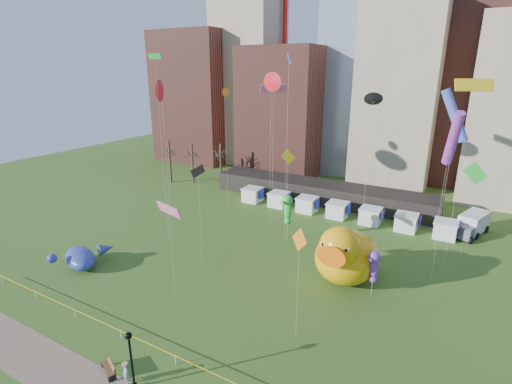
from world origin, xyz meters
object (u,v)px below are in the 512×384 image
Objects in this scene: big_duck at (345,255)px; whale_inflatable at (82,257)px; lamppost at (131,354)px; seahorse_green at (288,207)px; park_bench at (110,367)px; seahorse_purple at (374,264)px; box_truck at (472,224)px; woman at (126,374)px; small_duck at (363,262)px.

big_duck is 29.74m from whale_inflatable.
lamppost is (-8.68, -21.42, -0.28)m from big_duck.
park_bench is (-1.71, -27.48, -4.26)m from seahorse_green.
lamppost is (-11.91, -20.24, -0.58)m from seahorse_purple.
box_truck is at bearing 64.95° from big_duck.
seahorse_green is at bearing 91.94° from lamppost.
big_duck is 23.54m from woman.
seahorse_green is at bearing 151.03° from big_duck.
box_truck is (11.43, 20.91, -1.73)m from big_duck.
box_truck is at bearing 85.46° from seahorse_purple.
woman is at bearing -73.40° from seahorse_green.
box_truck reaches higher than woman.
lamppost is 0.66× the size of box_truck.
small_duck is 0.80× the size of seahorse_purple.
big_duck is at bearing 85.57° from woman.
lamppost is at bearing 22.53° from park_bench.
box_truck is at bearing 64.58° from lamppost.
seahorse_green is 3.89× the size of woman.
whale_inflatable is at bearing -118.75° from seahorse_green.
lamppost is at bearing -96.54° from box_truck.
small_duck is at bearing 86.98° from park_bench.
small_duck is 0.54× the size of box_truck.
box_truck is (21.05, 14.76, -3.31)m from seahorse_green.
big_duck is 23.89m from box_truck.
woman is (17.86, -9.88, -0.28)m from whale_inflatable.
seahorse_green is 27.87m from park_bench.
seahorse_purple is at bearing 41.72° from whale_inflatable.
box_truck is 4.38× the size of woman.
seahorse_purple is 32.35m from whale_inflatable.
seahorse_green is (-9.62, 6.15, 1.58)m from big_duck.
lamppost is at bearing -71.77° from seahorse_green.
big_duck is 24.30m from park_bench.
big_duck reaches higher than box_truck.
small_duck is (1.26, 2.97, -1.95)m from big_duck.
lamppost is (-9.95, -24.39, 1.67)m from small_duck.
box_truck is (22.76, 42.24, 0.96)m from park_bench.
seahorse_purple is 1.03× the size of lamppost.
seahorse_purple reaches higher than lamppost.
small_duck is 32.06m from whale_inflatable.
park_bench is at bearing -114.34° from big_duck.
small_duck is 20.62m from box_truck.
park_bench is at bearing -163.18° from woman.
seahorse_purple is 2.52× the size of park_bench.
seahorse_green is 1.30× the size of seahorse_purple.
lamppost is (0.94, -27.57, -1.85)m from seahorse_green.
seahorse_green reaches higher than whale_inflatable.
whale_inflatable is 3.53× the size of park_bench.
seahorse_purple is (12.84, -7.33, -1.27)m from seahorse_green.
whale_inflatable is 4.19× the size of woman.
small_duck is at bearing 131.14° from seahorse_purple.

